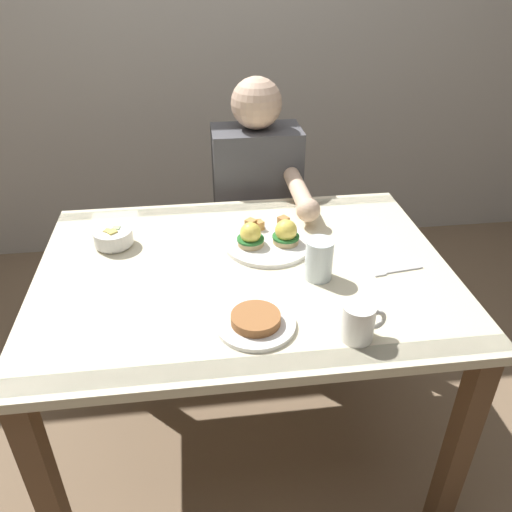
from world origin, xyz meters
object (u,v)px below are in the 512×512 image
fruit_bowl (113,238)px  water_glass_near (319,262)px  fork (395,271)px  diner_person (258,204)px  dining_table (245,298)px  coffee_mug (359,321)px  side_plate (256,322)px  eggs_benedict_plate (268,239)px

fruit_bowl → water_glass_near: (0.59, -0.25, 0.02)m
fruit_bowl → fork: bearing=-17.2°
fruit_bowl → diner_person: 0.67m
dining_table → coffee_mug: 0.44m
fork → water_glass_near: water_glass_near is taller
fruit_bowl → side_plate: size_ratio=0.60×
dining_table → coffee_mug: coffee_mug is taller
eggs_benedict_plate → side_plate: size_ratio=1.35×
dining_table → diner_person: diner_person is taller
fruit_bowl → side_plate: 0.59m
side_plate → water_glass_near: bearing=43.6°
fruit_bowl → water_glass_near: bearing=-23.0°
eggs_benedict_plate → side_plate: 0.39m
eggs_benedict_plate → water_glass_near: bearing=-59.0°
side_plate → diner_person: (0.12, 0.86, -0.10)m
coffee_mug → dining_table: bearing=125.2°
coffee_mug → fork: coffee_mug is taller
water_glass_near → diner_person: size_ratio=0.10×
diner_person → side_plate: bearing=-98.0°
diner_person → fruit_bowl: bearing=-140.6°
water_glass_near → diner_person: diner_person is taller
coffee_mug → water_glass_near: 0.27m
eggs_benedict_plate → coffee_mug: 0.48m
eggs_benedict_plate → coffee_mug: coffee_mug is taller
fork → diner_person: 0.75m
side_plate → fruit_bowl: bearing=131.3°
fruit_bowl → diner_person: diner_person is taller
fruit_bowl → coffee_mug: size_ratio=1.08×
fork → diner_person: (-0.31, 0.67, -0.09)m
fork → water_glass_near: (-0.23, 0.00, 0.05)m
coffee_mug → side_plate: bearing=162.9°
dining_table → fruit_bowl: fruit_bowl is taller
eggs_benedict_plate → fork: (0.34, -0.19, -0.02)m
eggs_benedict_plate → diner_person: size_ratio=0.24×
eggs_benedict_plate → fruit_bowl: (-0.48, 0.06, 0.00)m
eggs_benedict_plate → fork: bearing=-29.4°
water_glass_near → fork: bearing=-0.3°
coffee_mug → eggs_benedict_plate: bearing=108.1°
coffee_mug → fruit_bowl: bearing=140.5°
dining_table → diner_person: size_ratio=1.05×
side_plate → eggs_benedict_plate: bearing=77.2°
water_glass_near → dining_table: bearing=160.6°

